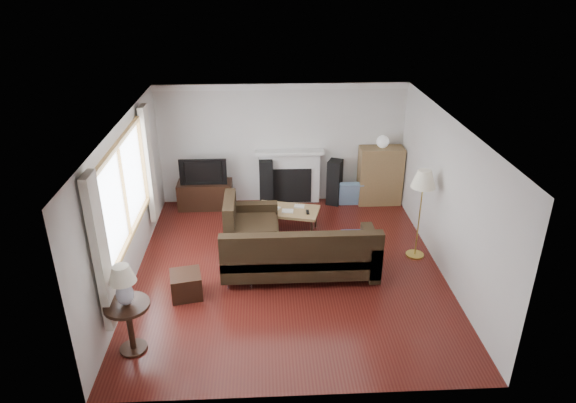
{
  "coord_description": "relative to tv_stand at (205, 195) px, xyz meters",
  "views": [
    {
      "loc": [
        -0.39,
        -7.24,
        4.64
      ],
      "look_at": [
        0.0,
        0.3,
        1.1
      ],
      "focal_mm": 32.0,
      "sensor_mm": 36.0,
      "label": 1
    }
  ],
  "objects": [
    {
      "name": "globe_lamp",
      "position": [
        3.62,
        0.04,
        1.07
      ],
      "size": [
        0.25,
        0.25,
        0.25
      ],
      "primitive_type": "sphere",
      "color": "white",
      "rests_on": "bookshelf"
    },
    {
      "name": "sectional_sofa",
      "position": [
        1.76,
        -2.61,
        0.16
      ],
      "size": [
        2.7,
        1.98,
        0.87
      ],
      "primitive_type": "cube",
      "color": "black",
      "rests_on": "ground"
    },
    {
      "name": "table_lamp",
      "position": [
        -0.55,
        -4.31,
        0.73
      ],
      "size": [
        0.34,
        0.34,
        0.55
      ],
      "primitive_type": "cube",
      "color": "silver",
      "rests_on": "side_table"
    },
    {
      "name": "tv_stand",
      "position": [
        0.0,
        0.0,
        0.0
      ],
      "size": [
        1.11,
        0.5,
        0.55
      ],
      "primitive_type": "cube",
      "color": "black",
      "rests_on": "ground"
    },
    {
      "name": "window",
      "position": [
        -0.85,
        -2.67,
        1.27
      ],
      "size": [
        0.12,
        2.74,
        1.54
      ],
      "primitive_type": "cube",
      "color": "olive",
      "rests_on": "room"
    },
    {
      "name": "footstool",
      "position": [
        -0.0,
        -3.13,
        -0.08
      ],
      "size": [
        0.53,
        0.53,
        0.38
      ],
      "primitive_type": "cube",
      "rotation": [
        0.0,
        0.0,
        0.19
      ],
      "color": "black",
      "rests_on": "ground"
    },
    {
      "name": "speaker_left",
      "position": [
        1.26,
        0.08,
        0.22
      ],
      "size": [
        0.28,
        0.34,
        0.99
      ],
      "primitive_type": "cube",
      "rotation": [
        0.0,
        0.0,
        0.03
      ],
      "color": "black",
      "rests_on": "ground"
    },
    {
      "name": "room",
      "position": [
        1.6,
        -2.47,
        0.97
      ],
      "size": [
        5.1,
        5.6,
        2.54
      ],
      "color": "#4E1611",
      "rests_on": "ground"
    },
    {
      "name": "coffee_table",
      "position": [
        1.64,
        -1.12,
        -0.05
      ],
      "size": [
        1.27,
        0.89,
        0.45
      ],
      "primitive_type": "cube",
      "rotation": [
        0.0,
        0.0,
        -0.25
      ],
      "color": "olive",
      "rests_on": "ground"
    },
    {
      "name": "curtain_near",
      "position": [
        -0.8,
        -4.19,
        1.12
      ],
      "size": [
        0.1,
        0.35,
        2.1
      ],
      "primitive_type": "cube",
      "color": "beige",
      "rests_on": "room"
    },
    {
      "name": "curtain_far",
      "position": [
        -0.8,
        -1.15,
        1.12
      ],
      "size": [
        0.1,
        0.35,
        2.1
      ],
      "primitive_type": "cube",
      "color": "beige",
      "rests_on": "room"
    },
    {
      "name": "bookshelf",
      "position": [
        3.62,
        0.04,
        0.33
      ],
      "size": [
        0.89,
        0.42,
        1.22
      ],
      "primitive_type": "cube",
      "color": "olive",
      "rests_on": "ground"
    },
    {
      "name": "side_table",
      "position": [
        -0.55,
        -4.31,
        0.09
      ],
      "size": [
        0.58,
        0.58,
        0.73
      ],
      "primitive_type": "cube",
      "color": "black",
      "rests_on": "ground"
    },
    {
      "name": "television",
      "position": [
        0.0,
        0.0,
        0.55
      ],
      "size": [
        0.94,
        0.12,
        0.54
      ],
      "primitive_type": "imported",
      "color": "black",
      "rests_on": "tv_stand"
    },
    {
      "name": "fireplace",
      "position": [
        1.75,
        0.17,
        0.3
      ],
      "size": [
        1.4,
        0.26,
        1.15
      ],
      "primitive_type": "cube",
      "color": "white",
      "rests_on": "room"
    },
    {
      "name": "speaker_right",
      "position": [
        2.68,
        0.05,
        0.2
      ],
      "size": [
        0.37,
        0.4,
        0.95
      ],
      "primitive_type": "cube",
      "rotation": [
        0.0,
        0.0,
        -0.41
      ],
      "color": "black",
      "rests_on": "ground"
    },
    {
      "name": "floor_lamp",
      "position": [
        3.81,
        -2.15,
        0.52
      ],
      "size": [
        0.52,
        0.52,
        1.59
      ],
      "primitive_type": "cube",
      "rotation": [
        0.0,
        0.0,
        -0.32
      ],
      "color": "gold",
      "rests_on": "ground"
    }
  ]
}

